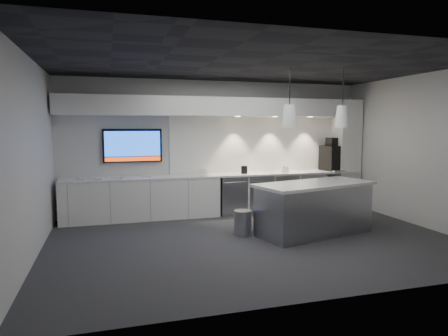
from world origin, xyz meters
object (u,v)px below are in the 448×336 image
object	(u,v)px
wall_tv	(133,146)
coffee_machine	(332,157)
bin	(243,223)
island	(314,208)

from	to	relation	value
wall_tv	coffee_machine	world-z (taller)	wall_tv
coffee_machine	wall_tv	bearing A→B (deg)	168.38
bin	coffee_machine	size ratio (longest dim) A/B	0.57
wall_tv	island	size ratio (longest dim) A/B	0.52
wall_tv	bin	xyz separation A→B (m)	(1.80, -2.08, -1.33)
bin	coffee_machine	bearing A→B (deg)	32.07
island	bin	bearing A→B (deg)	154.16
wall_tv	bin	world-z (taller)	wall_tv
wall_tv	coffee_machine	xyz separation A→B (m)	(4.74, -0.25, -0.33)
wall_tv	bin	size ratio (longest dim) A/B	2.76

